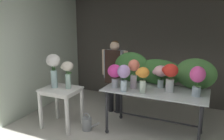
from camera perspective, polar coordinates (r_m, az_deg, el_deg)
The scene contains 17 objects.
ground_plane at distance 4.60m, azimuth 6.37°, elevation -13.82°, with size 7.13×7.13×0.00m, color beige.
wall_back at distance 5.72m, azimuth 11.86°, elevation 5.25°, with size 4.81×0.12×2.64m, color #4C4742.
wall_left at distance 5.40m, azimuth -18.32°, elevation 4.40°, with size 0.12×3.36×2.64m, color silver.
display_table_glass at distance 4.12m, azimuth 10.71°, elevation -6.62°, with size 1.77×0.88×0.85m.
side_table_white at distance 4.44m, azimuth -12.64°, elevation -5.86°, with size 0.68×0.57×0.77m.
florist at distance 4.90m, azimuth 0.63°, elevation 0.13°, with size 0.59×0.24×1.59m.
foliage_backdrop at distance 4.30m, azimuth 11.90°, elevation -0.16°, with size 1.88×0.32×0.58m.
vase_coral_stock at distance 4.03m, azimuth 5.46°, elevation -0.31°, with size 0.20×0.20×0.51m.
vase_fuchsia_peonies at distance 3.84m, azimuth 20.55°, elevation -1.85°, with size 0.24×0.24×0.49m.
vase_scarlet_hydrangea at distance 3.92m, azimuth 14.30°, elevation -1.16°, with size 0.27×0.25×0.49m.
vase_blush_anemones at distance 4.14m, azimuth 12.07°, elevation -0.73°, with size 0.28×0.26×0.40m.
vase_lilac_freesia at distance 3.83m, azimuth 2.94°, elevation -1.15°, with size 0.22×0.22×0.46m.
vase_sunset_snapdragons at distance 3.79m, azimuth 7.67°, elevation -1.64°, with size 0.24×0.21×0.44m.
vase_magenta_dahlias at distance 4.05m, azimuth 0.72°, elevation -0.73°, with size 0.26×0.25×0.42m.
vase_white_roses_tall at distance 4.38m, azimuth -14.47°, elevation 0.97°, with size 0.27×0.26×0.64m.
vase_cream_lisianthus_tall at distance 4.28m, azimuth -11.07°, elevation -0.28°, with size 0.25×0.22×0.51m.
watering_can at distance 4.42m, azimuth -6.22°, elevation -13.18°, with size 0.35×0.18×0.34m.
Camera 1 is at (1.24, -2.29, 2.09)m, focal length 36.60 mm.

